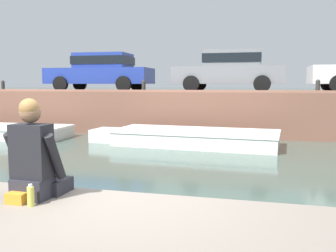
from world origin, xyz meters
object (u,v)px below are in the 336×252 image
boat_moored_central_white (188,137)px  mooring_bollard_mid (144,85)px  mooring_bollard_east (318,86)px  person_seated_left (35,159)px  bottle_drink (31,196)px  car_left_inner_grey (230,69)px  mooring_bollard_west (3,85)px  car_leftmost_blue (101,71)px

boat_moored_central_white → mooring_bollard_mid: mooring_bollard_mid is taller
mooring_bollard_east → person_seated_left: mooring_bollard_east is taller
mooring_bollard_mid → mooring_bollard_east: same height
boat_moored_central_white → bottle_drink: (0.25, -8.50, 0.66)m
bottle_drink → car_left_inner_grey: bearing=86.3°
person_seated_left → mooring_bollard_mid: bearing=102.2°
mooring_bollard_mid → person_seated_left: mooring_bollard_mid is taller
mooring_bollard_east → bottle_drink: size_ratio=2.18×
boat_moored_central_white → car_left_inner_grey: 3.95m
car_left_inner_grey → bottle_drink: size_ratio=20.01×
mooring_bollard_west → car_leftmost_blue: bearing=16.0°
mooring_bollard_mid → mooring_bollard_east: size_ratio=1.00×
person_seated_left → bottle_drink: size_ratio=4.73×
car_leftmost_blue → bottle_drink: size_ratio=21.33×
car_left_inner_grey → mooring_bollard_east: size_ratio=9.17×
mooring_bollard_east → mooring_bollard_west: bearing=180.0°
car_left_inner_grey → mooring_bollard_west: (-9.19, -1.12, -0.61)m
person_seated_left → bottle_drink: 0.40m
mooring_bollard_east → bottle_drink: 11.19m
mooring_bollard_east → car_leftmost_blue: bearing=172.3°
boat_moored_central_white → person_seated_left: person_seated_left is taller
bottle_drink → mooring_bollard_east: bearing=70.3°
car_leftmost_blue → person_seated_left: (4.42, -11.35, -1.28)m
mooring_bollard_west → mooring_bollard_mid: bearing=0.0°
car_leftmost_blue → bottle_drink: car_leftmost_blue is taller
car_left_inner_grey → person_seated_left: car_left_inner_grey is taller
car_leftmost_blue → mooring_bollard_east: bearing=-7.7°
bottle_drink → mooring_bollard_west: bearing=128.8°
car_leftmost_blue → person_seated_left: car_leftmost_blue is taller
mooring_bollard_mid → person_seated_left: (2.21, -10.23, -0.67)m
mooring_bollard_mid → boat_moored_central_white: bearing=-43.7°
mooring_bollard_mid → person_seated_left: size_ratio=0.46×
mooring_bollard_west → mooring_bollard_east: (12.20, 0.00, 0.00)m
car_leftmost_blue → car_left_inner_grey: bearing=-0.0°
boat_moored_central_white → mooring_bollard_east: (4.00, 2.00, 1.61)m
boat_moored_central_white → bottle_drink: size_ratio=29.77×
mooring_bollard_mid → bottle_drink: size_ratio=2.18×
car_leftmost_blue → mooring_bollard_west: 4.11m
mooring_bollard_mid → mooring_bollard_east: 6.09m
boat_moored_central_white → car_leftmost_blue: size_ratio=1.40×
mooring_bollard_west → person_seated_left: size_ratio=0.46×
car_left_inner_grey → mooring_bollard_mid: car_left_inner_grey is taller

